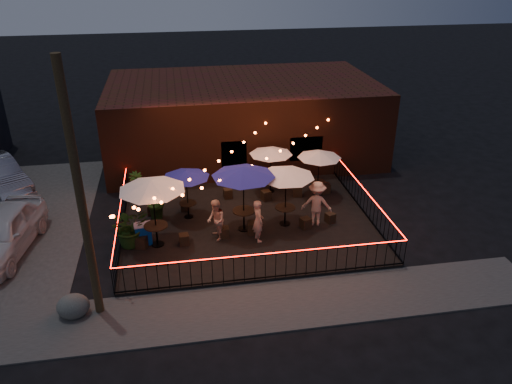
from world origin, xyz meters
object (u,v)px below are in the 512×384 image
cafe_table_5 (319,155)px  boulder (73,306)px  cafe_table_3 (271,151)px  cafe_table_1 (186,174)px  cafe_table_2 (243,172)px  cafe_table_0 (152,186)px  cafe_table_4 (286,173)px  cooler (143,234)px  utility_pole (81,199)px

cafe_table_5 → boulder: 11.84m
cafe_table_3 → cafe_table_1: bearing=-154.5°
cafe_table_2 → cafe_table_5: 4.51m
cafe_table_0 → cafe_table_2: size_ratio=1.09×
cafe_table_4 → boulder: cafe_table_4 is taller
cooler → boulder: (-2.03, -3.68, -0.21)m
cafe_table_3 → cafe_table_4: bearing=-90.2°
cafe_table_1 → cafe_table_3: 4.27m
utility_pole → cooler: utility_pole is taller
cafe_table_0 → cafe_table_5: size_ratio=1.41×
utility_pole → cafe_table_4: size_ratio=2.79×
cafe_table_3 → cooler: (-5.62, -3.64, -1.54)m
utility_pole → cafe_table_2: (5.18, 4.05, -1.37)m
cafe_table_3 → cooler: size_ratio=2.89×
cafe_table_2 → cafe_table_5: bearing=33.5°
cafe_table_1 → cafe_table_3: bearing=25.5°
cafe_table_5 → cooler: cafe_table_5 is taller
utility_pole → cafe_table_3: size_ratio=3.28×
cafe_table_2 → cooler: size_ratio=3.55×
cafe_table_3 → cafe_table_4: (-0.01, -3.08, 0.30)m
cafe_table_0 → cooler: size_ratio=3.87×
cafe_table_0 → cafe_table_3: cafe_table_0 is taller
cafe_table_0 → cafe_table_1: size_ratio=1.46×
cafe_table_0 → cafe_table_5: cafe_table_0 is taller
cafe_table_3 → cafe_table_0: bearing=-143.4°
utility_pole → cafe_table_4: 8.21m
cafe_table_1 → boulder: size_ratio=2.37×
cafe_table_0 → cafe_table_1: cafe_table_0 is taller
utility_pole → cafe_table_5: utility_pole is taller
utility_pole → cafe_table_0: size_ratio=2.45×
utility_pole → cafe_table_5: size_ratio=3.44×
cafe_table_0 → cafe_table_3: size_ratio=1.34×
utility_pole → cooler: 5.14m
cafe_table_1 → cooler: cafe_table_1 is taller
cafe_table_3 → boulder: cafe_table_3 is taller
cafe_table_5 → cafe_table_0: bearing=-156.8°
cafe_table_4 → boulder: size_ratio=3.03×
cooler → cafe_table_3: bearing=26.7°
cafe_table_0 → cafe_table_3: (5.12, 3.81, -0.51)m
utility_pole → cafe_table_2: 6.72m
cafe_table_3 → cafe_table_4: cafe_table_4 is taller
cafe_table_0 → cafe_table_1: bearing=57.2°
cooler → cafe_table_2: bearing=0.0°
cooler → cafe_table_5: bearing=14.6°
cafe_table_0 → cafe_table_2: 3.46m
cafe_table_0 → cooler: (-0.50, 0.16, -2.05)m
cafe_table_5 → boulder: (-9.68, -6.59, -1.74)m
cafe_table_1 → boulder: cafe_table_1 is taller
utility_pole → cafe_table_0: 4.12m
boulder → cafe_table_5: bearing=34.2°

